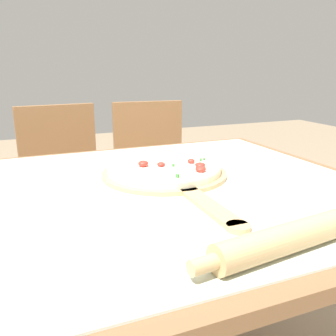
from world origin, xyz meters
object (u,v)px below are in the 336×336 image
at_px(chair_left, 65,183).
at_px(chair_right, 153,173).
at_px(pizza_peel, 168,176).
at_px(pizza, 164,167).
at_px(rolling_pin, 289,238).

bearing_deg(chair_left, chair_right, -5.52).
relative_size(pizza_peel, pizza, 1.82).
bearing_deg(chair_left, pizza, -80.79).
distance_m(rolling_pin, chair_left, 1.36).
distance_m(pizza, chair_left, 0.88).
xyz_separation_m(pizza, chair_left, (-0.21, 0.81, -0.27)).
bearing_deg(pizza, rolling_pin, -86.30).
distance_m(pizza_peel, rolling_pin, 0.47).
bearing_deg(pizza_peel, chair_right, 73.32).
relative_size(rolling_pin, chair_left, 0.45).
relative_size(pizza, chair_right, 0.37).
relative_size(pizza_peel, chair_left, 0.68).
bearing_deg(chair_right, chair_left, -174.85).
bearing_deg(pizza, chair_left, 104.74).
distance_m(pizza_peel, chair_right, 0.91).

